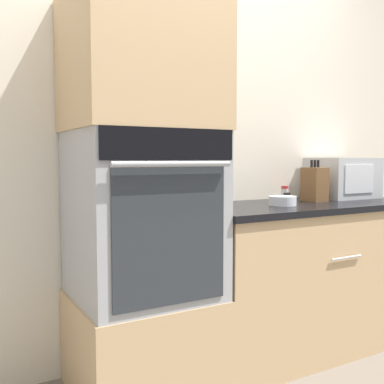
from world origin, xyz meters
The scene contains 11 objects.
wall_back centered at (0.00, 0.63, 1.25)m, with size 8.00×0.05×2.50m.
oven_cabinet_base centered at (-0.33, 0.30, 0.23)m, with size 0.66×0.60×0.47m.
wall_oven centered at (-0.33, 0.30, 0.86)m, with size 0.63×0.64×0.78m.
oven_cabinet_upper centered at (-0.33, 0.30, 1.56)m, with size 0.66×0.60×0.63m.
counter_unit centered at (0.71, 0.30, 0.43)m, with size 1.44×0.63×0.86m.
microwave centered at (1.15, 0.43, 0.99)m, with size 0.41×0.32×0.26m.
knife_block centered at (0.82, 0.35, 0.97)m, with size 0.11×0.14×0.25m.
bowl centered at (0.49, 0.25, 0.89)m, with size 0.15×0.15×0.05m.
condiment_jar_near centered at (0.77, 0.55, 0.90)m, with size 0.05×0.05×0.08m.
condiment_jar_mid centered at (0.06, 0.43, 0.89)m, with size 0.05×0.05×0.07m.
condiment_jar_far centered at (0.59, 0.33, 0.89)m, with size 0.04×0.04×0.06m.
Camera 1 is at (-1.16, -1.65, 1.12)m, focal length 42.00 mm.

